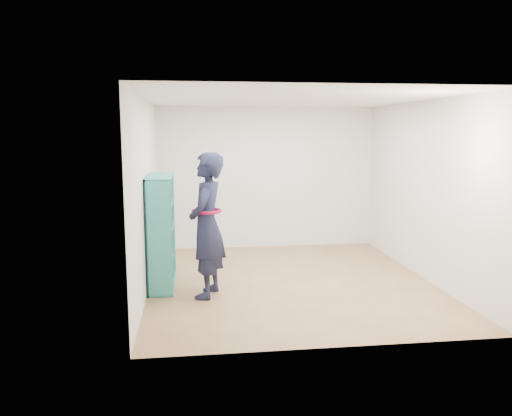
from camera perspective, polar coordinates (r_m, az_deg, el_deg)
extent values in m
plane|color=brown|center=(7.32, 3.88, -8.38)|extent=(4.50, 4.50, 0.00)
plane|color=white|center=(7.01, 4.10, 12.38)|extent=(4.50, 4.50, 0.00)
cube|color=silver|center=(6.94, -12.43, 1.47)|extent=(0.02, 4.50, 2.60)
cube|color=silver|center=(7.70, 18.75, 1.92)|extent=(0.02, 4.50, 2.60)
cube|color=silver|center=(9.25, 1.24, 3.47)|extent=(4.00, 0.02, 2.60)
cube|color=silver|center=(4.89, 9.19, -1.45)|extent=(4.00, 0.02, 2.60)
cube|color=teal|center=(6.56, -11.06, -3.55)|extent=(0.34, 0.02, 1.55)
cube|color=teal|center=(7.67, -10.54, -1.74)|extent=(0.34, 0.02, 1.55)
cube|color=teal|center=(7.30, -10.60, -8.47)|extent=(0.34, 1.16, 0.02)
cube|color=teal|center=(7.00, -10.96, 3.57)|extent=(0.34, 1.16, 0.02)
cube|color=teal|center=(7.12, -12.04, -2.60)|extent=(0.02, 1.16, 1.55)
cube|color=teal|center=(6.93, -10.86, -2.88)|extent=(0.32, 0.02, 1.50)
cube|color=teal|center=(7.30, -10.69, -2.29)|extent=(0.32, 0.02, 1.50)
cube|color=teal|center=(7.20, -10.69, -5.51)|extent=(0.32, 1.12, 0.02)
cube|color=teal|center=(7.11, -10.78, -2.58)|extent=(0.32, 1.12, 0.02)
cube|color=teal|center=(7.05, -10.86, 0.42)|extent=(0.32, 1.12, 0.02)
cube|color=beige|center=(6.92, -10.62, -8.98)|extent=(0.21, 0.14, 0.05)
cube|color=black|center=(6.74, -10.68, -5.17)|extent=(0.17, 0.16, 0.28)
cube|color=maroon|center=(6.67, -10.76, -2.30)|extent=(0.17, 0.16, 0.21)
cube|color=silver|center=(6.67, -10.90, 0.41)|extent=(0.21, 0.14, 0.08)
cube|color=navy|center=(7.20, -10.43, -7.33)|extent=(0.17, 0.16, 0.28)
cube|color=brown|center=(7.11, -10.51, -4.56)|extent=(0.17, 0.16, 0.25)
cube|color=#BFB28C|center=(7.10, -10.63, -2.16)|extent=(0.21, 0.14, 0.08)
cube|color=#26594C|center=(6.97, -10.68, 1.39)|extent=(0.17, 0.16, 0.23)
cube|color=beige|center=(7.56, -10.29, -6.59)|extent=(0.17, 0.16, 0.27)
cube|color=black|center=(7.54, -10.40, -4.44)|extent=(0.21, 0.14, 0.08)
cube|color=maroon|center=(7.40, -10.44, -1.26)|extent=(0.17, 0.16, 0.20)
cube|color=silver|center=(7.34, -10.52, 1.75)|extent=(0.17, 0.16, 0.23)
imported|color=black|center=(6.50, -5.64, -2.01)|extent=(0.63, 0.79, 1.89)
torus|color=#A30C3A|center=(6.46, -5.67, -0.33)|extent=(0.49, 0.49, 0.04)
cube|color=silver|center=(6.60, -6.65, -0.75)|extent=(0.03, 0.09, 0.12)
cube|color=black|center=(6.60, -6.65, -0.75)|extent=(0.03, 0.09, 0.12)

